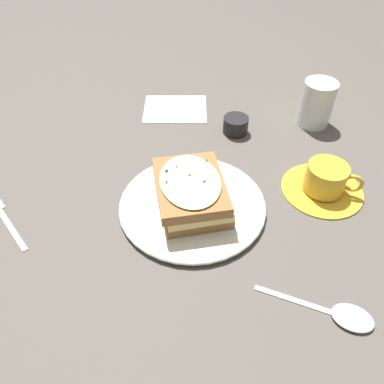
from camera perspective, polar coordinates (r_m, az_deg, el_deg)
The scene contains 8 objects.
ground_plane at distance 0.66m, azimuth 2.12°, elevation -2.79°, with size 2.40×2.40×0.00m, color #514C47.
dinner_plate at distance 0.66m, azimuth -0.00°, elevation -1.96°, with size 0.26×0.26×0.01m.
sandwich at distance 0.64m, azimuth -0.14°, elevation 0.24°, with size 0.14×0.17×0.06m.
teacup_with_saucer at distance 0.72m, azimuth 19.56°, elevation 1.57°, with size 0.15×0.15×0.06m.
water_glass at distance 0.89m, azimuth 18.39°, elevation 12.67°, with size 0.07×0.07×0.10m, color silver.
spoon at distance 0.58m, azimuth 22.26°, elevation -17.00°, with size 0.16×0.08×0.01m.
napkin at distance 0.92m, azimuth -2.66°, elevation 12.57°, with size 0.15×0.12×0.00m, color white.
condiment_pot at distance 0.84m, azimuth 6.58°, elevation 10.11°, with size 0.05×0.05×0.04m, color black.
Camera 1 is at (-0.03, -0.45, 0.48)m, focal length 35.00 mm.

